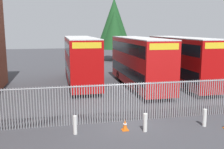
% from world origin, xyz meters
% --- Properties ---
extents(ground_plane, '(100.00, 100.00, 0.00)m').
position_xyz_m(ground_plane, '(0.00, 8.00, 0.00)').
color(ground_plane, '#3D3D42').
extents(palisade_fence, '(15.23, 0.14, 2.35)m').
position_xyz_m(palisade_fence, '(-0.28, 0.00, 1.18)').
color(palisade_fence, gray).
rests_on(palisade_fence, ground).
extents(double_decker_bus_near_gate, '(2.54, 10.81, 4.42)m').
position_xyz_m(double_decker_bus_near_gate, '(7.57, 8.39, 2.42)').
color(double_decker_bus_near_gate, '#B70C0C').
rests_on(double_decker_bus_near_gate, ground).
extents(double_decker_bus_behind_fence_left, '(2.54, 10.81, 4.42)m').
position_xyz_m(double_decker_bus_behind_fence_left, '(3.36, 8.20, 2.42)').
color(double_decker_bus_behind_fence_left, red).
rests_on(double_decker_bus_behind_fence_left, ground).
extents(double_decker_bus_behind_fence_right, '(2.54, 10.81, 4.42)m').
position_xyz_m(double_decker_bus_behind_fence_right, '(-1.61, 10.55, 2.42)').
color(double_decker_bus_behind_fence_right, '#B70C0C').
rests_on(double_decker_bus_behind_fence_right, ground).
extents(bollard_near_left, '(0.20, 0.20, 0.95)m').
position_xyz_m(bollard_near_left, '(-3.01, -1.29, 0.47)').
color(bollard_near_left, silver).
rests_on(bollard_near_left, ground).
extents(bollard_center_front, '(0.20, 0.20, 0.95)m').
position_xyz_m(bollard_center_front, '(0.51, -1.70, 0.47)').
color(bollard_center_front, silver).
rests_on(bollard_center_front, ground).
extents(bollard_near_right, '(0.20, 0.20, 0.95)m').
position_xyz_m(bollard_near_right, '(3.88, -1.67, 0.47)').
color(bollard_near_right, silver).
rests_on(bollard_near_right, ground).
extents(traffic_cone_mid_forecourt, '(0.34, 0.34, 0.59)m').
position_xyz_m(traffic_cone_mid_forecourt, '(-0.45, -1.34, 0.29)').
color(traffic_cone_mid_forecourt, orange).
rests_on(traffic_cone_mid_forecourt, ground).
extents(tree_tall_back, '(5.08, 5.08, 10.20)m').
position_xyz_m(tree_tall_back, '(5.77, 29.27, 6.56)').
color(tree_tall_back, '#4C3823').
rests_on(tree_tall_back, ground).
extents(tree_short_side, '(4.30, 4.30, 8.10)m').
position_xyz_m(tree_short_side, '(5.49, 27.78, 5.02)').
color(tree_short_side, '#4C3823').
rests_on(tree_short_side, ground).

